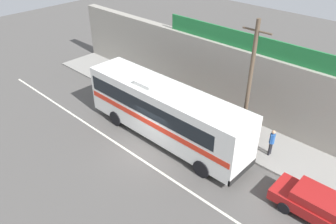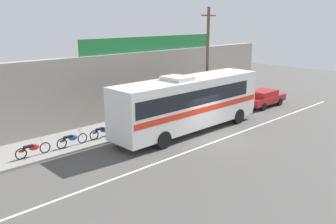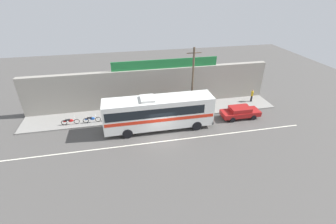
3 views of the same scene
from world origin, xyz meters
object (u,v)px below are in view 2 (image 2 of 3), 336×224
(intercity_bus, at_px, (189,101))
(parked_car, at_px, (263,98))
(pedestrian_far_right, at_px, (171,102))
(pedestrian_far_left, at_px, (211,95))
(motorcycle_purple, at_px, (72,139))
(motorcycle_black, at_px, (33,149))
(pedestrian_near_shop, at_px, (251,84))
(utility_pole, at_px, (207,60))
(motorcycle_orange, at_px, (118,127))
(motorcycle_blue, at_px, (103,131))

(intercity_bus, height_order, parked_car, intercity_bus)
(pedestrian_far_right, bearing_deg, pedestrian_far_left, -4.26)
(intercity_bus, xyz_separation_m, motorcycle_purple, (-7.12, 2.45, -1.50))
(motorcycle_black, bearing_deg, pedestrian_near_shop, 3.30)
(intercity_bus, height_order, pedestrian_far_right, intercity_bus)
(intercity_bus, relative_size, utility_pole, 1.45)
(parked_car, distance_m, pedestrian_near_shop, 4.80)
(motorcycle_purple, xyz_separation_m, pedestrian_far_right, (8.68, 0.76, 0.60))
(utility_pole, distance_m, pedestrian_far_right, 4.25)
(intercity_bus, distance_m, pedestrian_far_right, 3.68)
(motorcycle_orange, distance_m, pedestrian_far_left, 9.63)
(intercity_bus, relative_size, motorcycle_orange, 5.98)
(intercity_bus, height_order, motorcycle_black, intercity_bus)
(parked_car, height_order, motorcycle_purple, parked_car)
(pedestrian_near_shop, bearing_deg, pedestrian_far_left, -173.10)
(utility_pole, distance_m, pedestrian_far_left, 3.53)
(motorcycle_purple, height_order, pedestrian_far_right, pedestrian_far_right)
(utility_pole, height_order, motorcycle_black, utility_pole)
(intercity_bus, relative_size, motorcycle_blue, 5.84)
(utility_pole, xyz_separation_m, pedestrian_far_left, (1.52, 0.79, -3.09))
(parked_car, height_order, pedestrian_far_right, pedestrian_far_right)
(motorcycle_black, height_order, pedestrian_far_right, pedestrian_far_right)
(utility_pole, distance_m, motorcycle_black, 14.17)
(intercity_bus, bearing_deg, motorcycle_purple, 161.00)
(motorcycle_blue, distance_m, motorcycle_purple, 2.13)
(motorcycle_orange, xyz_separation_m, pedestrian_far_right, (5.36, 0.64, 0.60))
(motorcycle_blue, bearing_deg, parked_car, -8.28)
(intercity_bus, xyz_separation_m, motorcycle_orange, (-3.80, 2.57, -1.50))
(utility_pole, xyz_separation_m, pedestrian_far_right, (-2.73, 1.10, -3.06))
(pedestrian_far_right, bearing_deg, utility_pole, -22.01)
(parked_car, relative_size, motorcycle_purple, 2.31)
(parked_car, relative_size, pedestrian_far_left, 2.62)
(utility_pole, relative_size, motorcycle_purple, 4.09)
(parked_car, bearing_deg, motorcycle_purple, 172.85)
(utility_pole, bearing_deg, motorcycle_orange, 176.76)
(motorcycle_orange, bearing_deg, pedestrian_far_right, 6.86)
(motorcycle_blue, xyz_separation_m, motorcycle_black, (-4.41, -0.00, 0.00))
(motorcycle_orange, relative_size, pedestrian_far_left, 1.12)
(pedestrian_far_left, bearing_deg, pedestrian_near_shop, 6.90)
(intercity_bus, distance_m, pedestrian_far_left, 6.56)
(intercity_bus, xyz_separation_m, motorcycle_black, (-9.39, 2.48, -1.50))
(motorcycle_black, bearing_deg, motorcycle_orange, 0.90)
(utility_pole, distance_m, motorcycle_purple, 11.99)
(motorcycle_blue, xyz_separation_m, pedestrian_near_shop, (18.01, 1.29, 0.51))
(utility_pole, relative_size, pedestrian_near_shop, 4.87)
(intercity_bus, relative_size, parked_car, 2.56)
(motorcycle_black, distance_m, pedestrian_far_left, 15.22)
(parked_car, xyz_separation_m, motorcycle_orange, (-13.48, 2.22, -0.17))
(pedestrian_far_left, bearing_deg, pedestrian_far_right, 175.74)
(motorcycle_black, bearing_deg, pedestrian_far_right, 3.83)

